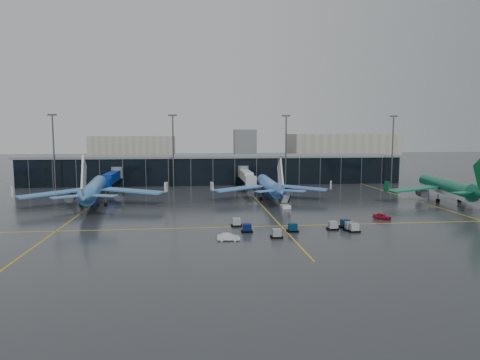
{
  "coord_description": "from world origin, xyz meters",
  "views": [
    {
      "loc": [
        -7.83,
        -100.73,
        19.34
      ],
      "look_at": [
        5.0,
        18.0,
        6.0
      ],
      "focal_mm": 32.0,
      "sensor_mm": 36.0,
      "label": 1
    }
  ],
  "objects": [
    {
      "name": "flood_masts",
      "position": [
        5.0,
        50.0,
        13.81
      ],
      "size": [
        203.0,
        0.5,
        25.5
      ],
      "color": "#595B60",
      "rests_on": "ground"
    },
    {
      "name": "service_van_red",
      "position": [
        33.91,
        -10.64,
        0.67
      ],
      "size": [
        3.96,
        3.81,
        1.34
      ],
      "primitive_type": "imported",
      "rotation": [
        0.0,
        0.0,
        0.83
      ],
      "color": "#AB0D2B",
      "rests_on": "ground"
    },
    {
      "name": "jet_bridges",
      "position": [
        -35.0,
        42.99,
        4.55
      ],
      "size": [
        94.0,
        27.5,
        7.2
      ],
      "color": "#595B60",
      "rests_on": "ground"
    },
    {
      "name": "airliner_arkefly",
      "position": [
        -34.31,
        15.23,
        6.79
      ],
      "size": [
        43.87,
        48.57,
        13.58
      ],
      "primitive_type": null,
      "rotation": [
        0.0,
        0.0,
        0.12
      ],
      "color": "#3B7FC4",
      "rests_on": "ground"
    },
    {
      "name": "ground",
      "position": [
        0.0,
        0.0,
        0.0
      ],
      "size": [
        600.0,
        600.0,
        0.0
      ],
      "primitive_type": "plane",
      "color": "#282B2D",
      "rests_on": "ground"
    },
    {
      "name": "mobile_airstair",
      "position": [
        15.39,
        5.69,
        0.77
      ],
      "size": [
        2.3,
        3.27,
        3.45
      ],
      "rotation": [
        0.0,
        0.0,
        0.03
      ],
      "color": "white",
      "rests_on": "ground"
    },
    {
      "name": "taxi_lines",
      "position": [
        10.0,
        10.61,
        0.01
      ],
      "size": [
        220.0,
        120.0,
        0.02
      ],
      "color": "gold",
      "rests_on": "ground"
    },
    {
      "name": "distant_hangars",
      "position": [
        49.94,
        270.08,
        8.79
      ],
      "size": [
        260.0,
        71.0,
        22.0
      ],
      "color": "#B2AD99",
      "rests_on": "ground"
    },
    {
      "name": "airliner_aer_lingus",
      "position": [
        62.68,
        11.52,
        6.59
      ],
      "size": [
        44.21,
        48.5,
        13.17
      ],
      "primitive_type": null,
      "rotation": [
        0.0,
        0.0,
        -0.17
      ],
      "color": "#0B6344",
      "rests_on": "ground"
    },
    {
      "name": "baggage_carts",
      "position": [
        13.66,
        -20.01,
        0.76
      ],
      "size": [
        24.5,
        12.04,
        1.7
      ],
      "color": "black",
      "rests_on": "ground"
    },
    {
      "name": "service_van_white",
      "position": [
        -1.81,
        -25.91,
        0.67
      ],
      "size": [
        4.18,
        1.75,
        1.34
      ],
      "primitive_type": "imported",
      "rotation": [
        0.0,
        0.0,
        1.49
      ],
      "color": "silver",
      "rests_on": "ground"
    },
    {
      "name": "terminal_pier",
      "position": [
        0.0,
        62.0,
        5.42
      ],
      "size": [
        142.0,
        17.0,
        10.7
      ],
      "color": "black",
      "rests_on": "ground"
    },
    {
      "name": "airliner_klm_near",
      "position": [
        13.9,
        20.96,
        6.14
      ],
      "size": [
        36.09,
        40.84,
        12.28
      ],
      "primitive_type": null,
      "rotation": [
        0.0,
        0.0,
        -0.03
      ],
      "color": "#4483E1",
      "rests_on": "ground"
    }
  ]
}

